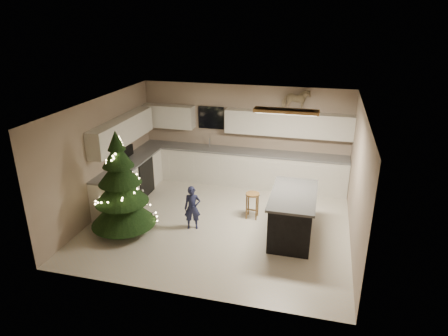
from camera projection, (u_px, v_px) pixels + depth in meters
The scene contains 8 objects.
ground_plane at pixel (220, 222), 8.79m from camera, with size 5.50×5.50×0.00m, color #BCB19C.
room_shell at pixel (221, 147), 8.15m from camera, with size 5.52×5.02×2.61m.
cabinetry at pixel (202, 161), 10.21m from camera, with size 5.50×3.20×2.00m.
island at pixel (292, 215), 8.10m from camera, with size 0.90×1.70×0.95m.
bar_stool at pixel (252, 199), 8.84m from camera, with size 0.31×0.31×0.59m.
christmas_tree at pixel (121, 192), 8.11m from camera, with size 1.38×1.33×2.21m.
toddler at pixel (192, 208), 8.39m from camera, with size 0.35×0.23×0.95m, color #1A1E39.
rocking_horse at pixel (296, 100), 9.75m from camera, with size 0.72×0.43×0.59m.
Camera 1 is at (2.01, -7.49, 4.32)m, focal length 32.00 mm.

